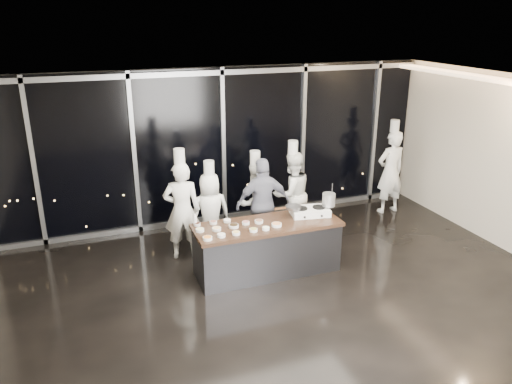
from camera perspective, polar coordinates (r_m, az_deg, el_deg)
ground at (r=7.98m, az=3.66°, el=-11.98°), size 9.00×9.00×0.00m
room_shell at (r=7.13m, az=5.35°, el=3.85°), size 9.02×7.02×3.21m
window_wall at (r=10.34m, az=-3.81°, el=5.21°), size 8.90×0.11×3.20m
demo_counter at (r=8.48m, az=1.28°, el=-6.38°), size 2.46×0.86×0.90m
stove at (r=8.67m, az=6.18°, el=-2.20°), size 0.71×0.50×0.14m
frying_pan at (r=8.55m, az=4.21°, el=-1.74°), size 0.50×0.32×0.05m
stock_pot at (r=8.71m, az=8.31°, el=-0.87°), size 0.26×0.26×0.22m
prep_bowls at (r=8.08m, az=-2.50°, el=-4.08°), size 1.39×0.71×0.05m
squeeze_bottle at (r=8.25m, az=-6.97°, el=-3.15°), size 0.06×0.06×0.21m
chef_far_left at (r=8.91m, az=-8.44°, el=-2.01°), size 0.74×0.57×2.03m
chef_left at (r=9.18m, az=-5.24°, el=-2.23°), size 0.74×0.49×1.73m
chef_center at (r=9.54m, az=-0.11°, el=-1.09°), size 0.90×0.79×1.79m
guest at (r=9.20m, az=0.83°, el=-1.36°), size 1.05×0.49×1.74m
chef_right at (r=9.81m, az=4.10°, el=-0.16°), size 0.90×0.75×1.91m
chef_side at (r=11.27m, az=15.12°, el=2.31°), size 0.70×0.49×2.07m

